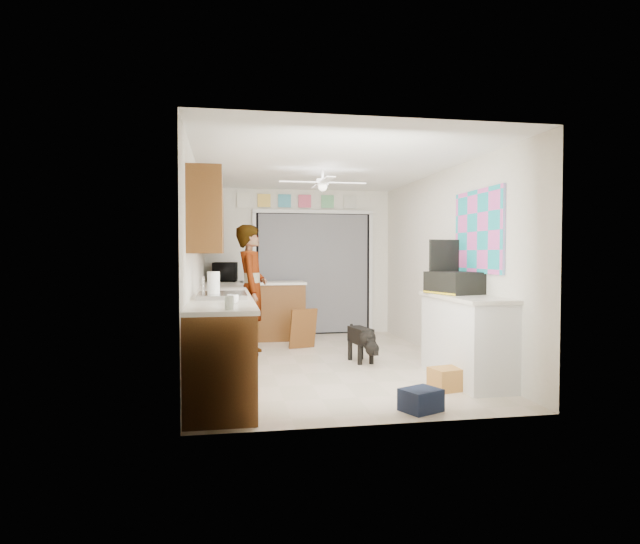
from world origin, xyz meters
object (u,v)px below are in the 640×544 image
paper_towel_roll (214,285)px  microwave (225,272)px  suitcase (454,283)px  navy_crate (421,400)px  dog (361,343)px  cardboard_box (449,379)px  cup (233,299)px  man (251,289)px

paper_towel_roll → microwave: bearing=87.9°
suitcase → navy_crate: suitcase is taller
microwave → dog: size_ratio=0.89×
cardboard_box → dog: (-0.54, 1.53, 0.14)m
cup → cardboard_box: bearing=5.5°
man → navy_crate: bearing=-148.2°
paper_towel_roll → dog: size_ratio=0.43×
cardboard_box → dog: dog is taller
suitcase → man: (-2.22, 1.73, -0.17)m
suitcase → dog: suitcase is taller
cup → paper_towel_roll: (-0.18, 0.70, 0.09)m
suitcase → cardboard_box: 1.17m
cup → man: man is taller
microwave → suitcase: (2.58, -3.19, -0.03)m
suitcase → paper_towel_roll: bearing=167.4°
cardboard_box → dog: 1.63m
cup → navy_crate: cup is taller
navy_crate → suitcase: bearing=55.3°
cardboard_box → man: man is taller
microwave → paper_towel_roll: 3.31m
suitcase → navy_crate: (-0.87, -1.26, -0.97)m
navy_crate → paper_towel_roll: bearing=147.9°
microwave → dog: bearing=-139.2°
paper_towel_roll → suitcase: size_ratio=0.47×
microwave → man: bearing=-162.6°
cardboard_box → cup: bearing=-174.5°
paper_towel_roll → suitcase: paper_towel_roll is taller
cup → man: (0.29, 2.54, -0.09)m
paper_towel_roll → dog: (1.83, 1.03, -0.83)m
microwave → navy_crate: 4.87m
cup → navy_crate: size_ratio=0.34×
microwave → cardboard_box: 4.52m
microwave → paper_towel_roll: microwave is taller
navy_crate → dog: size_ratio=0.51×
microwave → paper_towel_roll: (-0.12, -3.30, -0.02)m
paper_towel_roll → dog: 2.26m
microwave → suitcase: 4.10m
man → microwave: bearing=21.1°
cup → dog: size_ratio=0.17×
microwave → cardboard_box: bearing=-145.5°
microwave → man: man is taller
paper_towel_roll → dog: paper_towel_roll is taller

